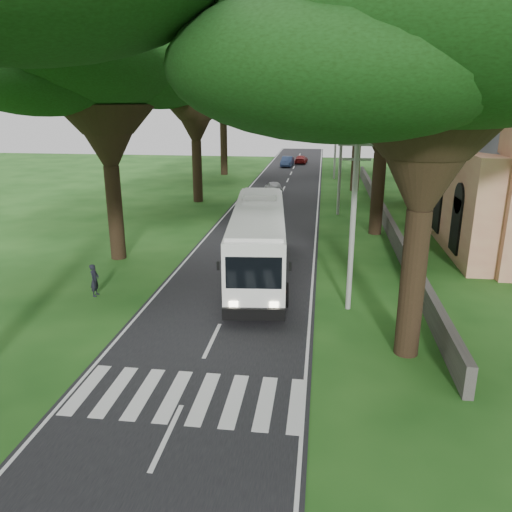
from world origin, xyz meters
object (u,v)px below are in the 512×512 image
at_px(pole_far, 335,144).
at_px(coach_bus, 258,240).
at_px(pole_mid, 340,164).
at_px(distant_car_a, 274,187).
at_px(distant_car_b, 287,161).
at_px(pedestrian, 95,280).
at_px(pole_near, 353,220).
at_px(distant_car_c, 301,159).

distance_m(pole_far, coach_bus, 36.40).
height_order(pole_mid, distant_car_a, pole_mid).
bearing_deg(coach_bus, pole_far, 77.02).
xyz_separation_m(distant_car_b, pedestrian, (-5.68, -51.15, 0.07)).
bearing_deg(pole_near, pole_far, 90.00).
distance_m(distant_car_a, distant_car_b, 22.20).
relative_size(pole_near, pedestrian, 4.95).
height_order(coach_bus, distant_car_a, coach_bus).
height_order(pole_mid, distant_car_b, pole_mid).
bearing_deg(pole_mid, distant_car_c, 97.65).
distance_m(pole_mid, pole_far, 20.00).
xyz_separation_m(pole_near, distant_car_b, (-6.52, 51.13, -3.45)).
relative_size(pole_mid, coach_bus, 0.62).
xyz_separation_m(coach_bus, pedestrian, (-7.53, -3.98, -1.22)).
xyz_separation_m(distant_car_b, distant_car_c, (1.82, 3.86, -0.10)).
bearing_deg(distant_car_c, coach_bus, 93.89).
height_order(pole_mid, distant_car_c, pole_mid).
bearing_deg(pedestrian, pole_near, -90.93).
bearing_deg(coach_bus, pedestrian, -157.72).
bearing_deg(coach_bus, distant_car_c, 84.44).
xyz_separation_m(distant_car_a, pedestrian, (-5.91, -28.95, 0.14)).
bearing_deg(distant_car_b, pole_mid, -74.62).
bearing_deg(pole_mid, pole_far, 90.00).
distance_m(pole_near, pedestrian, 12.66).
height_order(distant_car_a, distant_car_c, distant_car_a).
xyz_separation_m(pole_mid, distant_car_c, (-4.70, 34.99, -3.55)).
bearing_deg(pedestrian, pole_mid, -32.38).
height_order(pole_near, distant_car_a, pole_near).
distance_m(pole_far, pedestrian, 41.97).
relative_size(pole_mid, pole_far, 1.00).
height_order(pole_near, pedestrian, pole_near).
bearing_deg(pedestrian, pole_far, -17.97).
xyz_separation_m(pole_far, distant_car_c, (-4.70, 14.99, -3.55)).
bearing_deg(pole_mid, pedestrian, -121.38).
height_order(pole_mid, pole_far, same).
xyz_separation_m(pole_mid, coach_bus, (-4.67, -16.03, -2.15)).
distance_m(coach_bus, distant_car_c, 51.04).
bearing_deg(distant_car_a, coach_bus, 78.62).
height_order(pole_far, pedestrian, pole_far).
relative_size(pole_mid, distant_car_a, 2.13).
relative_size(pole_mid, pedestrian, 4.95).
bearing_deg(pole_near, distant_car_a, 102.28).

